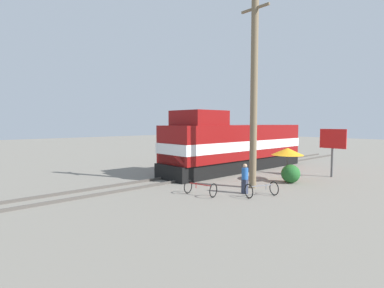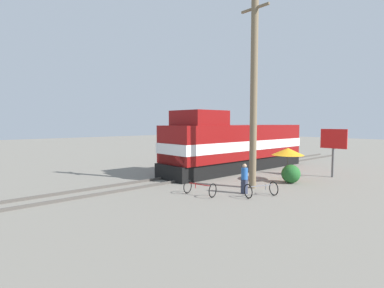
# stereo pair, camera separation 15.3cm
# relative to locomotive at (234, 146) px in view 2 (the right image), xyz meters

# --- Properties ---
(ground_plane) EXTENTS (120.00, 120.00, 0.00)m
(ground_plane) POSITION_rel_locomotive_xyz_m (0.00, -2.41, -1.91)
(ground_plane) COLOR slate
(rail_near) EXTENTS (0.08, 36.94, 0.15)m
(rail_near) POSITION_rel_locomotive_xyz_m (-0.72, -2.41, -1.83)
(rail_near) COLOR #4C4742
(rail_near) RESTS_ON ground_plane
(rail_far) EXTENTS (0.08, 36.94, 0.15)m
(rail_far) POSITION_rel_locomotive_xyz_m (0.72, -2.41, -1.83)
(rail_far) COLOR #4C4742
(rail_far) RESTS_ON ground_plane
(locomotive) EXTENTS (3.16, 13.70, 4.51)m
(locomotive) POSITION_rel_locomotive_xyz_m (0.00, 0.00, 0.00)
(locomotive) COLOR black
(locomotive) RESTS_ON ground_plane
(utility_pole) EXTENTS (1.80, 0.39, 11.26)m
(utility_pole) POSITION_rel_locomotive_xyz_m (4.80, -4.06, 3.79)
(utility_pole) COLOR #726047
(utility_pole) RESTS_ON ground_plane
(vendor_umbrella) EXTENTS (1.98, 1.98, 2.11)m
(vendor_umbrella) POSITION_rel_locomotive_xyz_m (5.09, -0.86, -0.02)
(vendor_umbrella) COLOR #4C4C4C
(vendor_umbrella) RESTS_ON ground_plane
(billboard_sign) EXTENTS (1.75, 0.12, 3.27)m
(billboard_sign) POSITION_rel_locomotive_xyz_m (6.34, 2.78, 0.49)
(billboard_sign) COLOR #595959
(billboard_sign) RESTS_ON ground_plane
(shrub_cluster) EXTENTS (1.13, 1.13, 1.13)m
(shrub_cluster) POSITION_rel_locomotive_xyz_m (5.52, -1.19, -1.34)
(shrub_cluster) COLOR #236028
(shrub_cluster) RESTS_ON ground_plane
(person_bystander) EXTENTS (0.34, 0.34, 1.57)m
(person_bystander) POSITION_rel_locomotive_xyz_m (5.37, -5.51, -1.06)
(person_bystander) COLOR #2D3347
(person_bystander) RESTS_ON ground_plane
(bicycle) EXTENTS (1.17, 1.73, 0.71)m
(bicycle) POSITION_rel_locomotive_xyz_m (6.35, -5.41, -1.54)
(bicycle) COLOR black
(bicycle) RESTS_ON ground_plane
(bicycle_spare) EXTENTS (1.70, 1.04, 0.71)m
(bicycle_spare) POSITION_rel_locomotive_xyz_m (4.10, -7.50, -1.54)
(bicycle_spare) COLOR black
(bicycle_spare) RESTS_ON ground_plane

